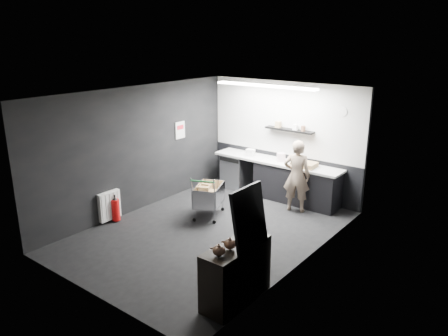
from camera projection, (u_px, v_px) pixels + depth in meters
The scene contains 22 objects.
floor at pixel (210, 231), 8.58m from camera, with size 5.50×5.50×0.00m, color black.
ceiling at pixel (209, 93), 7.79m from camera, with size 5.50×5.50×0.00m, color white.
wall_back at pixel (284, 139), 10.26m from camera, with size 5.50×5.50×0.00m, color black.
wall_front at pixel (85, 210), 6.11m from camera, with size 5.50×5.50×0.00m, color black.
wall_left at pixel (138, 149), 9.36m from camera, with size 5.50×5.50×0.00m, color black.
wall_right at pixel (306, 188), 7.02m from camera, with size 5.50×5.50×0.00m, color black.
kitchen_wall_panel at pixel (285, 118), 10.10m from camera, with size 3.95×0.02×1.70m, color silver.
dado_panel at pixel (282, 174), 10.50m from camera, with size 3.95×0.02×1.00m, color black.
floating_shelf at pixel (289, 130), 9.97m from camera, with size 1.20×0.22×0.04m, color black.
wall_clock at pixel (343, 112), 9.19m from camera, with size 0.20×0.20×0.03m, color silver.
poster at pixel (180, 130), 10.27m from camera, with size 0.02×0.30×0.40m, color silver.
poster_red_band at pixel (180, 127), 10.25m from camera, with size 0.01×0.22×0.10m, color red.
radiator at pixel (109, 206), 8.94m from camera, with size 0.10×0.50×0.60m, color silver.
ceiling_strip at pixel (265, 86), 9.20m from camera, with size 2.40×0.20×0.04m, color white.
prep_counter at pixel (280, 180), 10.20m from camera, with size 3.20×0.61×0.90m.
person at pixel (297, 176), 9.38m from camera, with size 0.58×0.38×1.59m, color beige.
shopping_cart at pixel (209, 196), 9.18m from camera, with size 0.82×1.05×0.94m.
sideboard at pixel (238, 265), 6.23m from camera, with size 0.50×1.17×1.76m.
fire_extinguisher at pixel (116, 209), 8.97m from camera, with size 0.17×0.17×0.55m.
cardboard_box at pixel (304, 164), 9.66m from camera, with size 0.52×0.40×0.10m, color #997C51.
pink_tub at pixel (281, 157), 10.04m from camera, with size 0.20×0.20×0.20m, color silver.
white_container at pixel (250, 153), 10.49m from camera, with size 0.19×0.15×0.17m, color silver.
Camera 1 is at (5.01, -6.03, 3.71)m, focal length 35.00 mm.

